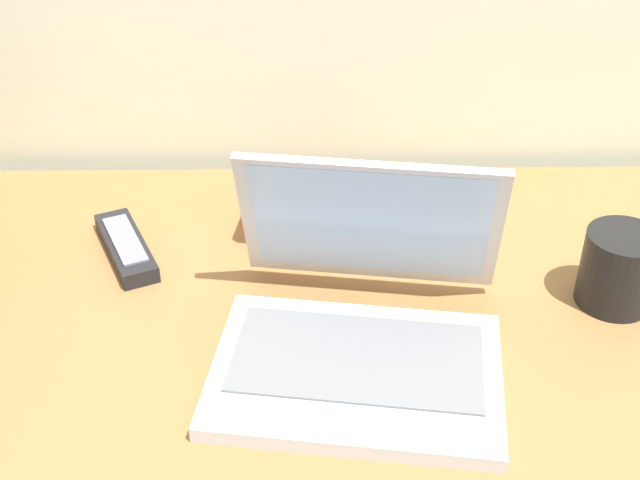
% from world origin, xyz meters
% --- Properties ---
extents(desk, '(1.60, 0.76, 0.03)m').
position_xyz_m(desk, '(0.00, 0.00, 0.01)').
color(desk, olive).
rests_on(desk, ground).
extents(laptop, '(0.34, 0.33, 0.21)m').
position_xyz_m(laptop, '(0.08, -0.05, 0.07)').
color(laptop, silver).
rests_on(laptop, desk).
extents(coffee_mug, '(0.13, 0.09, 0.10)m').
position_xyz_m(coffee_mug, '(0.40, 0.04, 0.08)').
color(coffee_mug, black).
rests_on(coffee_mug, desk).
extents(remote_control_near, '(0.11, 0.16, 0.02)m').
position_xyz_m(remote_control_near, '(-0.22, 0.15, 0.04)').
color(remote_control_near, black).
rests_on(remote_control_near, desk).
extents(book_stack, '(0.22, 0.20, 0.05)m').
position_xyz_m(book_stack, '(0.04, 0.23, 0.06)').
color(book_stack, silver).
rests_on(book_stack, desk).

